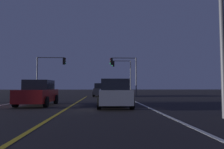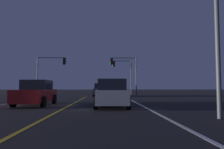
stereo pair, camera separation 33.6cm
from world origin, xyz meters
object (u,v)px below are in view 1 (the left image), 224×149
at_px(car_lead_same_lane, 114,94).
at_px(traffic_light_near_right, 123,67).
at_px(car_oncoming, 38,93).
at_px(car_ahead_far, 101,90).
at_px(traffic_light_far_right, 122,69).
at_px(traffic_light_near_left, 51,67).

height_order(car_lead_same_lane, traffic_light_near_right, traffic_light_near_right).
bearing_deg(traffic_light_near_right, car_oncoming, 62.21).
bearing_deg(car_ahead_far, traffic_light_far_right, -30.79).
distance_m(car_oncoming, traffic_light_far_right, 20.40).
xyz_separation_m(car_lead_same_lane, traffic_light_near_left, (-7.38, 14.73, 3.02)).
bearing_deg(traffic_light_near_left, traffic_light_far_right, 29.62).
relative_size(traffic_light_near_right, traffic_light_near_left, 1.00).
xyz_separation_m(car_lead_same_lane, car_oncoming, (-5.02, 1.45, 0.00)).
bearing_deg(traffic_light_far_right, traffic_light_near_left, 29.62).
distance_m(car_ahead_far, traffic_light_near_right, 4.20).
bearing_deg(car_ahead_far, car_oncoming, 163.03).
distance_m(car_ahead_far, traffic_light_far_right, 7.09).
distance_m(car_oncoming, traffic_light_near_left, 13.82).
xyz_separation_m(car_lead_same_lane, traffic_light_far_right, (2.29, 20.23, 3.19)).
bearing_deg(car_lead_same_lane, traffic_light_near_right, -7.65).
distance_m(car_lead_same_lane, traffic_light_near_right, 15.16).
height_order(car_ahead_far, car_lead_same_lane, same).
bearing_deg(traffic_light_near_left, traffic_light_near_right, -0.00).
xyz_separation_m(car_oncoming, traffic_light_far_right, (7.31, 18.78, 3.19)).
bearing_deg(car_ahead_far, car_lead_same_lane, -176.33).
xyz_separation_m(traffic_light_near_right, traffic_light_far_right, (0.31, 5.50, 0.17)).
bearing_deg(car_oncoming, car_ahead_far, 163.03).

